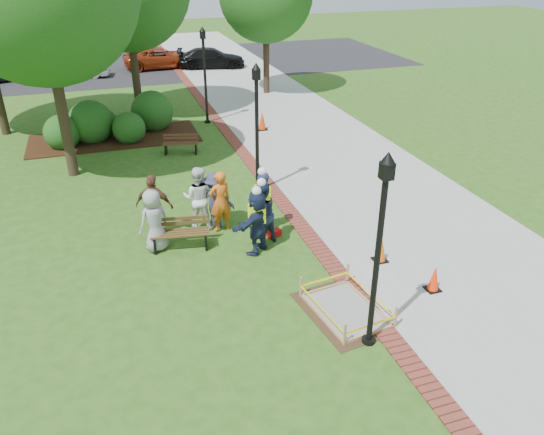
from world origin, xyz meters
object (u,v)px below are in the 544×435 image
object	(u,v)px
hivis_worker_a	(257,220)
hivis_worker_b	(262,200)
bench_near	(181,239)
hivis_worker_c	(262,212)
wet_concrete_pad	(346,303)
cone_front	(434,279)
lamp_near	(379,240)

from	to	relation	value
hivis_worker_a	hivis_worker_b	bearing A→B (deg)	65.41
bench_near	hivis_worker_c	size ratio (longest dim) A/B	0.83
hivis_worker_b	hivis_worker_c	size ratio (longest dim) A/B	1.01
wet_concrete_pad	hivis_worker_a	size ratio (longest dim) A/B	1.29
hivis_worker_b	wet_concrete_pad	bearing A→B (deg)	-81.12
hivis_worker_c	hivis_worker_a	bearing A→B (deg)	-123.01
hivis_worker_a	hivis_worker_c	size ratio (longest dim) A/B	0.98
cone_front	lamp_near	xyz separation A→B (m)	(-2.34, -1.19, 2.15)
wet_concrete_pad	hivis_worker_a	world-z (taller)	hivis_worker_a
lamp_near	hivis_worker_a	world-z (taller)	lamp_near
bench_near	hivis_worker_a	size ratio (longest dim) A/B	0.84
wet_concrete_pad	hivis_worker_c	size ratio (longest dim) A/B	1.27
wet_concrete_pad	lamp_near	xyz separation A→B (m)	(0.01, -1.10, 2.25)
hivis_worker_a	hivis_worker_b	size ratio (longest dim) A/B	0.97
bench_near	cone_front	bearing A→B (deg)	-35.61
hivis_worker_c	bench_near	bearing A→B (deg)	169.03
lamp_near	hivis_worker_a	distance (m)	4.67
wet_concrete_pad	cone_front	size ratio (longest dim) A/B	3.68
hivis_worker_a	cone_front	bearing A→B (deg)	-41.39
hivis_worker_b	hivis_worker_a	bearing A→B (deg)	-114.59
wet_concrete_pad	hivis_worker_b	bearing A→B (deg)	98.88
wet_concrete_pad	bench_near	distance (m)	5.03
cone_front	hivis_worker_a	distance (m)	4.70
wet_concrete_pad	lamp_near	size ratio (longest dim) A/B	0.59
hivis_worker_a	hivis_worker_b	distance (m)	1.15
bench_near	cone_front	size ratio (longest dim) A/B	2.40
hivis_worker_c	lamp_near	bearing A→B (deg)	-79.10
wet_concrete_pad	hivis_worker_a	xyz separation A→B (m)	(-1.14, 3.17, 0.72)
wet_concrete_pad	lamp_near	bearing A→B (deg)	-89.42
bench_near	hivis_worker_b	distance (m)	2.53
cone_front	hivis_worker_c	world-z (taller)	hivis_worker_c
cone_front	hivis_worker_b	size ratio (longest dim) A/B	0.34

